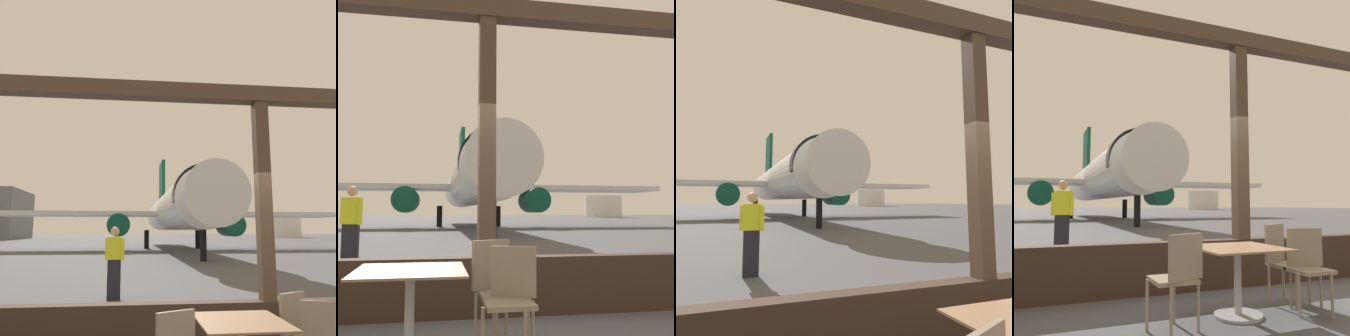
% 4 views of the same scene
% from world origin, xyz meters
% --- Properties ---
extents(ground_plane, '(220.00, 220.00, 0.00)m').
position_xyz_m(ground_plane, '(0.00, 40.00, 0.00)').
color(ground_plane, '#4C4C51').
extents(window_frame, '(8.91, 0.24, 3.85)m').
position_xyz_m(window_frame, '(0.00, 0.00, 1.33)').
color(window_frame, '#38281E').
rests_on(window_frame, ground).
extents(dining_table, '(0.91, 0.91, 0.72)m').
position_xyz_m(dining_table, '(-0.80, -1.27, 0.46)').
color(dining_table, '#8C6B4C').
rests_on(dining_table, ground).
extents(cafe_chair_window_left, '(0.50, 0.50, 0.90)m').
position_xyz_m(cafe_chair_window_left, '(0.04, -1.37, 0.54)').
color(cafe_chair_window_left, gray).
rests_on(cafe_chair_window_left, ground).
extents(cafe_chair_window_right, '(0.51, 0.51, 0.94)m').
position_xyz_m(cafe_chair_window_right, '(-0.03, -1.01, 0.55)').
color(cafe_chair_window_right, gray).
rests_on(cafe_chair_window_right, ground).
extents(cafe_chair_aisle_left, '(0.50, 0.50, 0.91)m').
position_xyz_m(cafe_chair_aisle_left, '(-1.57, -1.53, 0.55)').
color(cafe_chair_aisle_left, gray).
rests_on(cafe_chair_aisle_left, ground).
extents(airplane, '(30.60, 30.41, 10.10)m').
position_xyz_m(airplane, '(2.10, 26.08, 3.37)').
color(airplane, silver).
rests_on(airplane, ground).
extents(ground_crew_worker, '(0.48, 0.36, 1.74)m').
position_xyz_m(ground_crew_worker, '(-2.32, 4.02, 0.90)').
color(ground_crew_worker, black).
rests_on(ground_crew_worker, ground).
extents(fuel_storage_tank, '(8.15, 8.15, 4.78)m').
position_xyz_m(fuel_storage_tank, '(36.50, 81.30, 2.39)').
color(fuel_storage_tank, white).
rests_on(fuel_storage_tank, ground).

